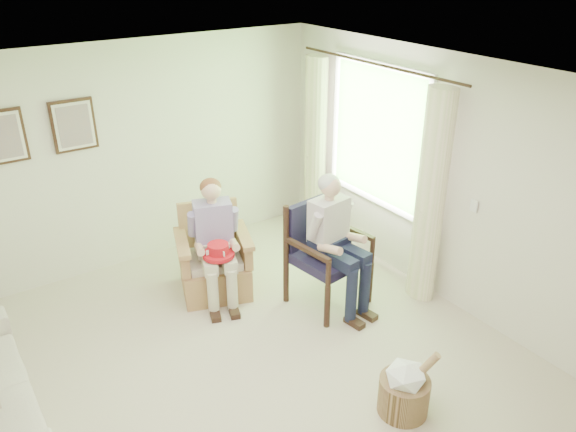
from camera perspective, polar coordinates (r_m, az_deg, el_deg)
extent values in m
plane|color=beige|center=(5.12, -4.10, -17.27)|extent=(5.50, 5.50, 0.00)
cube|color=silver|center=(6.66, -16.65, 5.55)|extent=(5.00, 0.04, 2.60)
cube|color=silver|center=(5.84, 17.11, 2.61)|extent=(0.04, 5.50, 2.60)
cube|color=white|center=(3.84, -5.34, 12.27)|extent=(5.00, 5.50, 0.02)
cube|color=#2D6B23|center=(6.49, 9.10, 8.13)|extent=(0.02, 1.40, 1.50)
cube|color=white|center=(6.29, 9.54, 14.89)|extent=(0.04, 1.52, 0.06)
cube|color=white|center=(6.76, 8.58, 1.82)|extent=(0.04, 1.52, 0.06)
cylinder|color=#382114|center=(6.22, 8.93, 15.01)|extent=(0.03, 2.50, 0.03)
cylinder|color=#FFEAC7|center=(5.90, 14.25, 1.64)|extent=(0.34, 0.34, 2.30)
cylinder|color=#FFEAC7|center=(7.23, 2.77, 6.97)|extent=(0.34, 0.34, 2.30)
cube|color=#382114|center=(6.27, -27.09, 7.16)|extent=(0.45, 0.03, 0.55)
cube|color=silver|center=(6.25, -27.06, 7.11)|extent=(0.39, 0.01, 0.49)
cube|color=tan|center=(6.24, -27.05, 7.09)|extent=(0.33, 0.01, 0.43)
cube|color=#382114|center=(6.38, -20.94, 8.60)|extent=(0.45, 0.03, 0.55)
cube|color=silver|center=(6.36, -20.88, 8.56)|extent=(0.39, 0.01, 0.49)
cube|color=tan|center=(6.35, -20.87, 8.54)|extent=(0.33, 0.01, 0.43)
cube|color=tan|center=(6.30, -7.41, -6.02)|extent=(0.71, 0.69, 0.37)
cube|color=beige|center=(6.16, -7.42, -4.31)|extent=(0.55, 0.53, 0.09)
cube|color=tan|center=(6.29, -8.90, -1.04)|extent=(0.66, 0.20, 0.56)
cube|color=tan|center=(6.02, -10.37, -4.25)|extent=(0.09, 0.64, 0.27)
cube|color=tan|center=(6.27, -4.91, -2.60)|extent=(0.09, 0.64, 0.27)
cylinder|color=black|center=(5.69, 3.36, -9.10)|extent=(0.06, 0.06, 0.48)
cylinder|color=black|center=(6.04, 8.34, -7.00)|extent=(0.06, 0.06, 0.48)
cylinder|color=black|center=(6.10, -0.14, -6.38)|extent=(0.06, 0.06, 0.48)
cylinder|color=black|center=(6.43, 4.71, -4.60)|extent=(0.06, 0.06, 0.48)
cube|color=#1D1836|center=(5.90, 4.17, -4.30)|extent=(0.63, 0.61, 0.11)
cube|color=#1D1836|center=(5.96, 2.51, -0.68)|extent=(0.59, 0.08, 0.55)
cube|color=beige|center=(6.09, -7.51, -3.04)|extent=(0.40, 0.26, 0.16)
cube|color=#9987BF|center=(5.97, -7.75, -0.62)|extent=(0.39, 0.24, 0.46)
sphere|color=#DDAD8E|center=(5.81, -7.92, 2.61)|extent=(0.21, 0.21, 0.21)
ellipsoid|color=brown|center=(5.82, -8.05, 2.92)|extent=(0.22, 0.22, 0.18)
cube|color=beige|center=(5.90, -7.36, -4.59)|extent=(0.14, 0.44, 0.13)
cube|color=beige|center=(5.98, -5.66, -4.06)|extent=(0.14, 0.44, 0.13)
cylinder|color=beige|center=(5.88, -6.30, -7.57)|extent=(0.12, 0.12, 0.47)
cylinder|color=beige|center=(5.96, -4.61, -6.99)|extent=(0.12, 0.12, 0.47)
cube|color=#171B34|center=(5.82, 4.23, -2.91)|extent=(0.40, 0.26, 0.16)
cube|color=silver|center=(5.70, 4.20, -0.36)|extent=(0.39, 0.24, 0.46)
sphere|color=#DDAD8E|center=(5.54, 4.39, 3.03)|extent=(0.21, 0.21, 0.21)
ellipsoid|color=#B7B2AD|center=(5.55, 4.23, 3.35)|extent=(0.22, 0.22, 0.18)
cube|color=#171B34|center=(5.64, 4.80, -4.52)|extent=(0.14, 0.44, 0.13)
cube|color=#171B34|center=(5.75, 6.36, -3.94)|extent=(0.14, 0.44, 0.13)
cylinder|color=#171B34|center=(5.68, 5.95, -8.14)|extent=(0.12, 0.12, 0.60)
cylinder|color=#171B34|center=(5.79, 7.48, -7.49)|extent=(0.12, 0.12, 0.60)
cylinder|color=red|center=(5.82, -7.07, -3.89)|extent=(0.33, 0.33, 0.04)
cylinder|color=red|center=(5.79, -7.10, -3.38)|extent=(0.22, 0.22, 0.12)
cube|color=white|center=(5.84, -6.11, -3.07)|extent=(0.04, 0.01, 0.05)
cube|color=white|center=(5.88, -7.62, -2.92)|extent=(0.01, 0.04, 0.05)
cube|color=white|center=(5.75, -8.11, -3.69)|extent=(0.05, 0.01, 0.05)
cube|color=white|center=(5.70, -6.56, -3.85)|extent=(0.01, 0.04, 0.05)
cylinder|color=#A67E5A|center=(4.92, 11.66, -17.41)|extent=(0.55, 0.55, 0.33)
ellipsoid|color=white|center=(4.78, 11.89, -15.58)|extent=(0.37, 0.37, 0.22)
cylinder|color=#A57F56|center=(4.82, 13.10, -15.40)|extent=(0.16, 0.30, 0.49)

